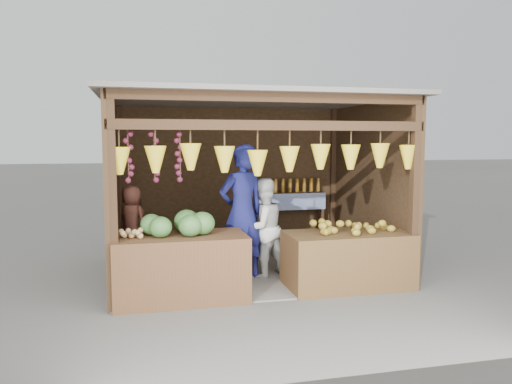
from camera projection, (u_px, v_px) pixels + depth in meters
ground at (250, 271)px, 7.72m from camera, size 80.00×80.00×0.00m
stall_structure at (248, 164)px, 7.50m from camera, size 4.30×3.30×2.66m
back_shelf at (290, 203)px, 9.12m from camera, size 1.25×0.32×1.32m
counter_left at (181, 267)px, 6.31m from camera, size 1.65×0.85×0.83m
counter_right at (348, 260)px, 6.87m from camera, size 1.70×0.85×0.76m
stool at (133, 266)px, 7.43m from camera, size 0.33×0.33×0.31m
man_standing at (242, 213)px, 7.17m from camera, size 0.82×0.67×1.96m
woman_standing at (263, 228)px, 7.35m from camera, size 0.87×0.79×1.47m
vendor_seated at (132, 221)px, 7.36m from camera, size 0.60×0.60×1.05m
melon_pile at (176, 223)px, 6.26m from camera, size 1.00×0.50×0.32m
tanfruit_pile at (131, 232)px, 6.11m from camera, size 0.34×0.40×0.13m
mango_pile at (350, 225)px, 6.82m from camera, size 1.40×0.64×0.22m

